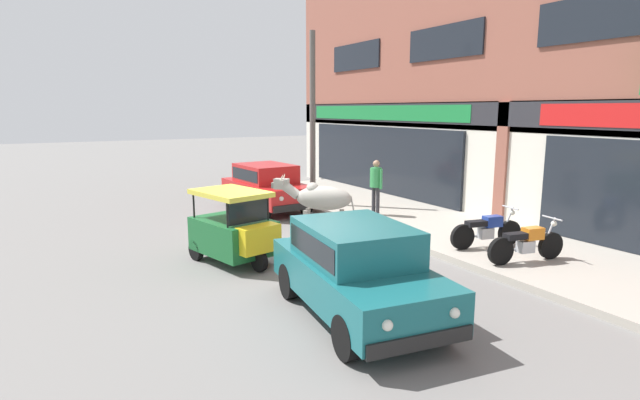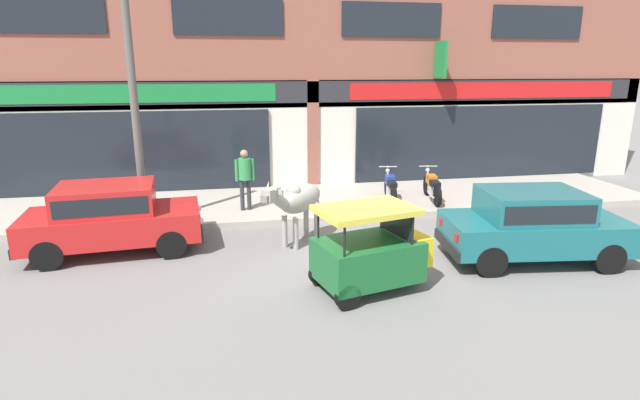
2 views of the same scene
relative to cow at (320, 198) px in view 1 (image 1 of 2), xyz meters
name	(u,v)px [view 1 (image 1 of 2)]	position (x,y,z in m)	size (l,w,h in m)	color
ground_plane	(314,254)	(1.20, -0.82, -1.01)	(90.00, 90.00, 0.00)	slate
sidewalk	(449,230)	(1.20, 3.20, -0.93)	(19.00, 3.64, 0.14)	#A8A093
shop_building	(515,74)	(1.20, 5.28, 3.09)	(23.00, 1.40, 8.62)	#8E5142
cow	(320,198)	(0.00, 0.00, 0.00)	(1.60, 1.74, 1.61)	#9E998E
car_0	(356,266)	(4.45, -1.84, -0.19)	(3.74, 2.01, 1.46)	black
car_1	(266,185)	(-3.92, 0.24, -0.19)	(3.71, 1.89, 1.46)	black
auto_rickshaw	(235,232)	(0.91, -2.53, -0.35)	(2.14, 1.55, 1.52)	black
motorcycle_0	(487,230)	(2.98, 2.61, -0.48)	(0.61, 1.80, 0.88)	black
motorcycle_1	(527,243)	(4.15, 2.46, -0.48)	(0.60, 1.80, 0.88)	black
pedestrian	(376,181)	(-1.05, 2.44, 0.12)	(0.50, 0.32, 1.60)	#2D2D33
utility_pole	(313,120)	(-3.49, 1.68, 1.85)	(0.18, 0.18, 5.43)	#595651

